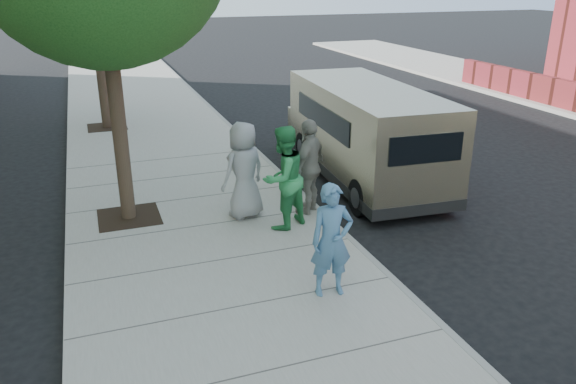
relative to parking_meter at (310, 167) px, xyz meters
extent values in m
plane|color=black|center=(-1.25, -1.55, -1.06)|extent=(120.00, 120.00, 0.00)
cube|color=gray|center=(-2.25, -1.55, -0.99)|extent=(5.00, 60.00, 0.15)
cube|color=gray|center=(0.19, -1.55, -0.99)|extent=(0.12, 60.00, 0.16)
cube|color=black|center=(-3.55, 0.85, -0.91)|extent=(1.20, 1.20, 0.01)
cylinder|color=#38281E|center=(-3.55, 0.85, 1.07)|extent=(0.28, 0.28, 3.96)
cube|color=black|center=(-3.55, 8.45, -0.91)|extent=(1.20, 1.20, 0.01)
cylinder|color=#38281E|center=(-3.55, 8.45, 0.85)|extent=(0.28, 0.28, 3.52)
cylinder|color=gray|center=(0.00, 0.00, -0.41)|extent=(0.05, 0.05, 1.00)
cube|color=gray|center=(0.00, 0.00, 0.12)|extent=(0.20, 0.12, 0.07)
cube|color=#2D2D30|center=(-0.07, 0.03, 0.25)|extent=(0.13, 0.12, 0.20)
cube|color=#2D2D30|center=(0.07, -0.03, 0.25)|extent=(0.13, 0.12, 0.20)
cube|color=tan|center=(2.05, 1.56, 0.18)|extent=(2.42, 5.69, 2.05)
cube|color=tan|center=(2.24, 4.60, -0.33)|extent=(1.93, 0.69, 0.88)
cube|color=black|center=(1.87, -1.23, 0.54)|extent=(1.55, 0.12, 0.57)
cylinder|color=black|center=(1.26, 3.46, -0.67)|extent=(0.32, 0.80, 0.78)
cylinder|color=black|center=(3.07, 3.34, -0.67)|extent=(0.32, 0.80, 0.78)
cylinder|color=black|center=(1.02, -0.33, -0.67)|extent=(0.32, 0.80, 0.78)
cylinder|color=black|center=(2.83, -0.44, -0.67)|extent=(0.32, 0.80, 0.78)
imported|color=teal|center=(-0.92, -3.14, -0.04)|extent=(0.69, 0.49, 1.75)
imported|color=#2F914D|center=(-0.79, -0.62, 0.08)|extent=(1.20, 1.11, 1.98)
imported|color=gray|center=(-1.34, 0.11, 0.05)|extent=(1.10, 0.92, 1.93)
imported|color=gray|center=(-0.05, -0.10, 0.05)|extent=(1.14, 1.12, 1.93)
camera|label=1|loc=(-4.06, -9.91, 3.61)|focal=35.00mm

